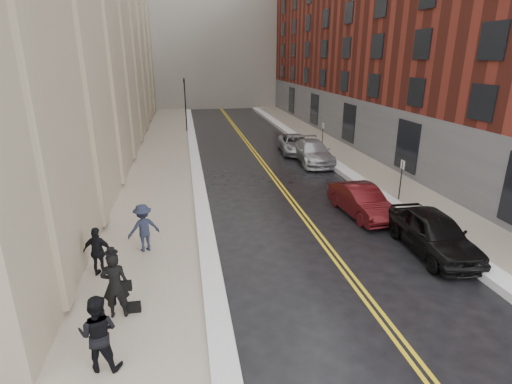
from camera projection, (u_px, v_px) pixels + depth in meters
name	position (u px, v px, depth m)	size (l,w,h in m)	color
ground	(291.00, 309.00, 11.95)	(160.00, 160.00, 0.00)	black
sidewalk_left	(161.00, 171.00, 26.07)	(4.00, 64.00, 0.15)	gray
sidewalk_right	(355.00, 161.00, 28.33)	(3.00, 64.00, 0.15)	gray
lane_stripe_a	(264.00, 167.00, 27.25)	(0.12, 64.00, 0.01)	gold
lane_stripe_b	(267.00, 167.00, 27.29)	(0.12, 64.00, 0.01)	gold
snow_ridge_left	(196.00, 168.00, 26.44)	(0.70, 60.80, 0.26)	white
snow_ridge_right	(331.00, 162.00, 28.00)	(0.85, 60.80, 0.30)	white
building_right	(425.00, 33.00, 33.38)	(14.00, 50.00, 18.00)	maroon
traffic_signal	(185.00, 101.00, 38.45)	(0.18, 0.15, 5.20)	black
parking_sign_near	(401.00, 177.00, 20.28)	(0.06, 0.35, 2.23)	black
parking_sign_far	(323.00, 134.00, 31.46)	(0.06, 0.35, 2.23)	black
car_black	(433.00, 233.00, 15.20)	(1.91, 4.74, 1.62)	black
car_maroon	(361.00, 201.00, 18.80)	(1.51, 4.34, 1.43)	#420B0E
car_silver_near	(313.00, 152.00, 28.05)	(2.16, 5.31, 1.54)	#A6A9AE
car_silver_far	(295.00, 144.00, 31.07)	(2.27, 4.93, 1.37)	#95979D
pedestrian_main	(115.00, 285.00, 11.10)	(0.73, 0.48, 2.01)	black
pedestrian_a	(98.00, 333.00, 9.23)	(0.94, 0.73, 1.93)	black
pedestrian_b	(144.00, 228.00, 14.97)	(1.20, 0.69, 1.86)	#1B2032
pedestrian_c	(98.00, 252.00, 13.28)	(1.02, 0.42, 1.73)	black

